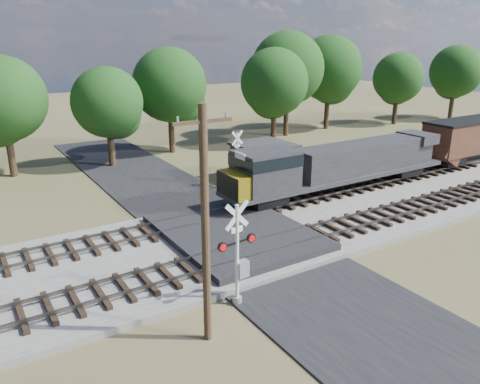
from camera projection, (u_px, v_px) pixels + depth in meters
ground at (240, 243)px, 24.97m from camera, size 160.00×160.00×0.00m
ballast_bed at (366, 204)px, 30.36m from camera, size 140.00×10.00×0.30m
road at (240, 242)px, 24.96m from camera, size 7.00×60.00×0.08m
crossing_panel at (235, 234)px, 25.27m from camera, size 7.00×9.00×0.62m
track_near at (309, 236)px, 24.80m from camera, size 140.00×2.60×0.33m
track_far at (257, 208)px, 28.83m from camera, size 140.00×2.60×0.33m
crossing_signal_near at (239, 262)px, 18.70m from camera, size 1.80×0.40×4.46m
crossing_signal_far at (236, 164)px, 33.67m from camera, size 1.67×0.46×4.19m
utility_pole at (205, 224)px, 15.61m from camera, size 2.07×0.28×8.48m
equipment_shed at (264, 161)px, 35.85m from camera, size 4.26×4.26×2.79m
treeline at (204, 83)px, 44.44m from camera, size 79.34×10.99×11.23m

